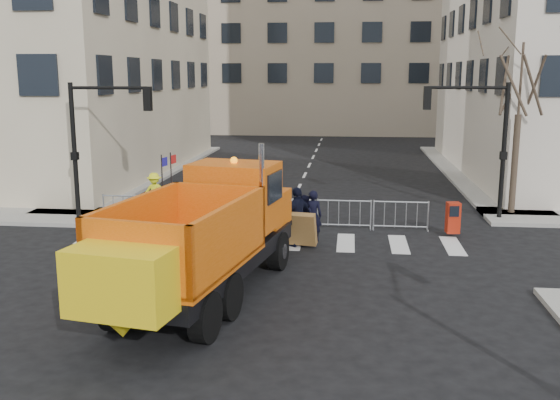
# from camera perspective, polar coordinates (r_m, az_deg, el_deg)

# --- Properties ---
(ground) EXTENTS (120.00, 120.00, 0.00)m
(ground) POSITION_cam_1_polar(r_m,az_deg,el_deg) (16.61, -2.91, -8.66)
(ground) COLOR black
(ground) RESTS_ON ground
(sidewalk_back) EXTENTS (64.00, 5.00, 0.15)m
(sidewalk_back) POSITION_cam_1_polar(r_m,az_deg,el_deg) (24.67, 0.29, -1.75)
(sidewalk_back) COLOR gray
(sidewalk_back) RESTS_ON ground
(building_far) EXTENTS (30.00, 18.00, 24.00)m
(building_far) POSITION_cam_1_polar(r_m,az_deg,el_deg) (67.72, 4.45, 16.73)
(building_far) COLOR tan
(building_far) RESTS_ON ground
(traffic_light_left) EXTENTS (0.18, 0.18, 5.40)m
(traffic_light_left) POSITION_cam_1_polar(r_m,az_deg,el_deg) (25.39, -18.26, 4.07)
(traffic_light_left) COLOR black
(traffic_light_left) RESTS_ON ground
(traffic_light_right) EXTENTS (0.18, 0.18, 5.40)m
(traffic_light_right) POSITION_cam_1_polar(r_m,az_deg,el_deg) (25.75, 19.76, 4.07)
(traffic_light_right) COLOR black
(traffic_light_right) RESTS_ON ground
(crowd_barriers) EXTENTS (12.60, 0.60, 1.10)m
(crowd_barriers) POSITION_cam_1_polar(r_m,az_deg,el_deg) (23.79, -1.74, -1.08)
(crowd_barriers) COLOR #9EA0A5
(crowd_barriers) RESTS_ON ground
(street_tree) EXTENTS (3.00, 3.00, 7.50)m
(street_tree) POSITION_cam_1_polar(r_m,az_deg,el_deg) (26.78, 20.90, 6.51)
(street_tree) COLOR #382B21
(street_tree) RESTS_ON ground
(plow_truck) EXTENTS (4.52, 10.41, 3.92)m
(plow_truck) POSITION_cam_1_polar(r_m,az_deg,el_deg) (15.93, -6.99, -3.05)
(plow_truck) COLOR black
(plow_truck) RESTS_ON ground
(cop_a) EXTENTS (0.68, 0.47, 1.80)m
(cop_a) POSITION_cam_1_polar(r_m,az_deg,el_deg) (21.58, 3.00, -1.45)
(cop_a) COLOR black
(cop_a) RESTS_ON ground
(cop_b) EXTENTS (1.01, 0.97, 1.64)m
(cop_b) POSITION_cam_1_polar(r_m,az_deg,el_deg) (21.60, 2.22, -1.64)
(cop_b) COLOR black
(cop_b) RESTS_ON ground
(cop_c) EXTENTS (1.16, 1.21, 2.02)m
(cop_c) POSITION_cam_1_polar(r_m,az_deg,el_deg) (20.88, 1.62, -1.55)
(cop_c) COLOR black
(cop_c) RESTS_ON ground
(worker) EXTENTS (1.09, 0.68, 1.61)m
(worker) POSITION_cam_1_polar(r_m,az_deg,el_deg) (26.07, -11.39, 0.71)
(worker) COLOR #F3F51C
(worker) RESTS_ON sidewalk_back
(newspaper_box) EXTENTS (0.50, 0.45, 1.10)m
(newspaper_box) POSITION_cam_1_polar(r_m,az_deg,el_deg) (22.98, 15.53, -1.57)
(newspaper_box) COLOR #AB200D
(newspaper_box) RESTS_ON sidewalk_back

